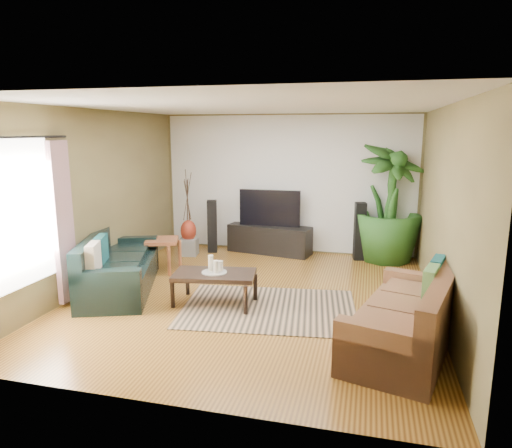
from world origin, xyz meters
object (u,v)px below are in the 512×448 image
(side_table, at_px, (162,255))
(pedestal, at_px, (189,247))
(television, at_px, (270,208))
(sofa_right, at_px, (405,311))
(tv_stand, at_px, (270,239))
(speaker_left, at_px, (212,226))
(potted_plant, at_px, (389,203))
(coffee_table, at_px, (215,288))
(speaker_right, at_px, (360,231))
(vase, at_px, (188,231))
(sofa_left, at_px, (120,263))

(side_table, bearing_deg, pedestal, 87.41)
(television, bearing_deg, sofa_right, -57.16)
(tv_stand, height_order, side_table, side_table)
(speaker_left, xyz_separation_m, potted_plant, (3.35, 0.20, 0.57))
(coffee_table, xyz_separation_m, tv_stand, (0.15, 2.87, 0.05))
(coffee_table, distance_m, tv_stand, 2.88)
(sofa_right, distance_m, speaker_right, 3.58)
(speaker_left, distance_m, vase, 0.50)
(speaker_right, relative_size, side_table, 1.93)
(sofa_right, height_order, speaker_right, speaker_right)
(sofa_left, xyz_separation_m, television, (1.72, 2.66, 0.48))
(speaker_right, distance_m, potted_plant, 0.74)
(television, bearing_deg, sofa_left, -122.93)
(tv_stand, distance_m, potted_plant, 2.37)
(sofa_left, bearing_deg, speaker_left, -33.59)
(pedestal, bearing_deg, speaker_left, 43.34)
(speaker_left, xyz_separation_m, speaker_right, (2.85, 0.14, 0.02))
(sofa_left, relative_size, pedestal, 6.32)
(television, bearing_deg, potted_plant, 0.00)
(speaker_left, bearing_deg, vase, -153.76)
(speaker_left, bearing_deg, sofa_right, -61.65)
(vase, bearing_deg, tv_stand, 20.16)
(tv_stand, relative_size, vase, 3.87)
(speaker_right, bearing_deg, vase, 177.11)
(sofa_left, xyz_separation_m, pedestal, (0.23, 2.11, -0.26))
(television, xyz_separation_m, side_table, (-1.54, -1.61, -0.62))
(speaker_left, bearing_deg, coffee_table, -87.02)
(sofa_right, height_order, potted_plant, potted_plant)
(coffee_table, distance_m, television, 2.95)
(television, bearing_deg, tv_stand, 180.00)
(sofa_right, relative_size, vase, 4.81)
(television, bearing_deg, coffee_table, -92.93)
(potted_plant, bearing_deg, tv_stand, 180.00)
(pedestal, bearing_deg, television, 20.16)
(sofa_right, relative_size, speaker_left, 1.96)
(sofa_right, distance_m, tv_stand, 4.27)
(sofa_left, distance_m, speaker_right, 4.32)
(sofa_left, height_order, speaker_left, speaker_left)
(coffee_table, bearing_deg, pedestal, 111.09)
(television, bearing_deg, pedestal, -159.84)
(coffee_table, height_order, speaker_right, speaker_right)
(sofa_right, distance_m, speaker_left, 4.82)
(pedestal, xyz_separation_m, vase, (0.00, 0.00, 0.32))
(sofa_right, bearing_deg, tv_stand, -131.37)
(sofa_right, distance_m, pedestal, 4.87)
(vase, bearing_deg, sofa_right, -38.64)
(coffee_table, xyz_separation_m, side_table, (-1.39, 1.26, 0.05))
(vase, relative_size, side_table, 0.75)
(sofa_left, height_order, potted_plant, potted_plant)
(sofa_left, distance_m, potted_plant, 4.80)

